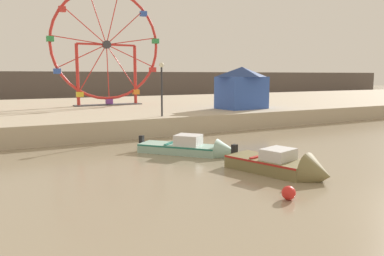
{
  "coord_description": "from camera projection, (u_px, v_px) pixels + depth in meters",
  "views": [
    {
      "loc": [
        -11.29,
        -4.92,
        3.86
      ],
      "look_at": [
        -2.61,
        11.2,
        1.31
      ],
      "focal_mm": 35.68,
      "sensor_mm": 36.0,
      "label": 1
    }
  ],
  "objects": [
    {
      "name": "quay_promenade",
      "position": [
        125.0,
        111.0,
        35.41
      ],
      "size": [
        110.0,
        24.83,
        1.19
      ],
      "primitive_type": "cube",
      "color": "#B7A88E",
      "rests_on": "ground_plane"
    },
    {
      "name": "distant_town_skyline",
      "position": [
        69.0,
        86.0,
        58.99
      ],
      "size": [
        140.0,
        3.0,
        4.4
      ],
      "primitive_type": "cube",
      "color": "#564C47",
      "rests_on": "ground_plane"
    },
    {
      "name": "motorboat_seafoam",
      "position": [
        196.0,
        148.0,
        18.65
      ],
      "size": [
        4.27,
        4.67,
        1.35
      ],
      "rotation": [
        0.0,
        0.0,
        5.42
      ],
      "color": "#93BCAD",
      "rests_on": "ground_plane"
    },
    {
      "name": "motorboat_olive_wood",
      "position": [
        286.0,
        166.0,
        14.85
      ],
      "size": [
        2.68,
        4.55,
        1.49
      ],
      "rotation": [
        0.0,
        0.0,
        5.0
      ],
      "color": "olive",
      "rests_on": "ground_plane"
    },
    {
      "name": "ferris_wheel_red_frame",
      "position": [
        107.0,
        47.0,
        33.54
      ],
      "size": [
        9.92,
        1.2,
        10.18
      ],
      "color": "red",
      "rests_on": "quay_promenade"
    },
    {
      "name": "carnival_booth_blue_tent",
      "position": [
        242.0,
        87.0,
        30.43
      ],
      "size": [
        4.18,
        3.19,
        3.32
      ],
      "rotation": [
        0.0,
        0.0,
        0.09
      ],
      "color": "#3356B7",
      "rests_on": "quay_promenade"
    },
    {
      "name": "promenade_lamp_near",
      "position": [
        162.0,
        81.0,
        24.59
      ],
      "size": [
        0.32,
        0.32,
        3.48
      ],
      "color": "#2D2D33",
      "rests_on": "quay_promenade"
    },
    {
      "name": "mooring_buoy_orange",
      "position": [
        289.0,
        193.0,
        11.87
      ],
      "size": [
        0.44,
        0.44,
        0.44
      ],
      "primitive_type": "sphere",
      "color": "red",
      "rests_on": "ground_plane"
    }
  ]
}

